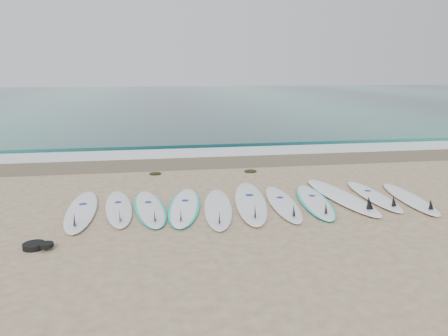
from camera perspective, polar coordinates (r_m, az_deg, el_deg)
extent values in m
plane|color=tan|center=(8.51, 3.55, -4.88)|extent=(120.00, 120.00, 0.00)
cube|color=#1B5853|center=(40.51, -7.01, 9.07)|extent=(120.00, 55.00, 0.03)
cube|color=brown|center=(12.40, -0.73, 0.82)|extent=(120.00, 1.80, 0.01)
cube|color=silver|center=(13.76, -1.63, 2.07)|extent=(120.00, 1.40, 0.04)
cube|color=#1B5853|center=(15.22, -2.42, 3.21)|extent=(120.00, 1.00, 0.10)
ellipsoid|color=white|center=(8.48, -18.10, -5.25)|extent=(0.60, 2.55, 0.08)
cone|color=black|center=(7.56, -18.97, -6.32)|extent=(0.22, 0.28, 0.27)
cylinder|color=navy|center=(8.70, -17.94, -4.50)|extent=(0.15, 0.15, 0.01)
ellipsoid|color=white|center=(8.45, -13.61, -5.05)|extent=(0.70, 2.36, 0.08)
cone|color=black|center=(7.60, -13.46, -5.99)|extent=(0.22, 0.27, 0.25)
cylinder|color=navy|center=(8.66, -13.66, -4.37)|extent=(0.15, 0.15, 0.01)
ellipsoid|color=white|center=(8.34, -9.70, -5.11)|extent=(0.71, 2.36, 0.08)
ellipsoid|color=#0BCBB1|center=(8.34, -9.70, -5.15)|extent=(0.80, 2.39, 0.05)
cone|color=black|center=(7.49, -9.07, -6.07)|extent=(0.22, 0.27, 0.25)
cylinder|color=navy|center=(8.54, -9.86, -4.42)|extent=(0.15, 0.15, 0.01)
ellipsoid|color=white|center=(8.33, -5.19, -4.98)|extent=(0.84, 2.47, 0.08)
ellipsoid|color=#0BCBB1|center=(8.33, -5.19, -5.02)|extent=(0.93, 2.50, 0.06)
cone|color=black|center=(7.45, -5.65, -6.02)|extent=(0.24, 0.28, 0.26)
cylinder|color=navy|center=(8.54, -5.09, -4.25)|extent=(0.16, 0.16, 0.01)
ellipsoid|color=silver|center=(8.21, -0.79, -5.19)|extent=(0.83, 2.54, 0.08)
cone|color=black|center=(7.30, -0.61, -6.31)|extent=(0.24, 0.29, 0.27)
ellipsoid|color=white|center=(8.58, 3.46, -4.38)|extent=(1.02, 2.92, 0.09)
cone|color=black|center=(7.53, 4.08, -5.51)|extent=(0.29, 0.34, 0.31)
cylinder|color=navy|center=(8.83, 3.33, -3.56)|extent=(0.19, 0.19, 0.01)
ellipsoid|color=white|center=(8.57, 7.64, -4.54)|extent=(0.69, 2.44, 0.08)
cone|color=black|center=(7.71, 9.10, -5.47)|extent=(0.22, 0.27, 0.26)
cylinder|color=navy|center=(8.78, 7.32, -3.84)|extent=(0.15, 0.15, 0.01)
ellipsoid|color=white|center=(8.80, 11.73, -4.24)|extent=(0.83, 2.42, 0.08)
ellipsoid|color=#0BCBB1|center=(8.80, 11.73, -4.27)|extent=(0.91, 2.45, 0.05)
cone|color=black|center=(7.96, 13.16, -5.10)|extent=(0.24, 0.28, 0.25)
cylinder|color=navy|center=(9.00, 11.42, -3.57)|extent=(0.16, 0.16, 0.01)
ellipsoid|color=white|center=(9.23, 14.93, -3.57)|extent=(0.82, 2.84, 0.09)
cone|color=black|center=(8.35, 18.42, -4.35)|extent=(0.26, 0.32, 0.30)
ellipsoid|color=white|center=(9.49, 18.83, -3.42)|extent=(0.57, 2.32, 0.07)
cone|color=black|center=(8.74, 21.28, -4.06)|extent=(0.20, 0.25, 0.25)
cylinder|color=navy|center=(9.68, 18.28, -2.85)|extent=(0.14, 0.14, 0.01)
ellipsoid|color=white|center=(9.56, 23.00, -3.65)|extent=(0.75, 2.34, 0.07)
cone|color=black|center=(8.81, 25.39, -4.31)|extent=(0.22, 0.27, 0.24)
ellipsoid|color=black|center=(11.05, -8.97, -0.70)|extent=(0.31, 0.24, 0.06)
ellipsoid|color=black|center=(11.20, 3.47, -0.38)|extent=(0.32, 0.25, 0.06)
cylinder|color=black|center=(7.09, -23.57, -9.30)|extent=(0.32, 0.32, 0.08)
cylinder|color=black|center=(6.94, -22.17, -9.30)|extent=(0.20, 0.20, 0.06)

